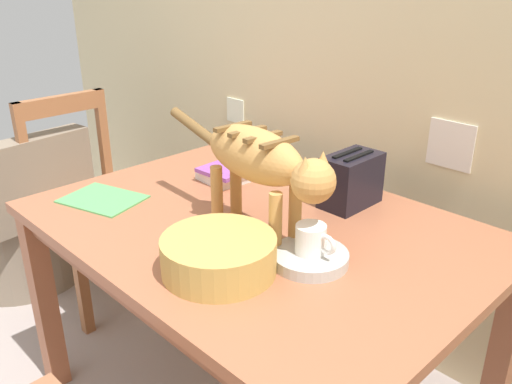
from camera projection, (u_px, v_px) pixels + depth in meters
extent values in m
cube|color=beige|center=(375.00, 32.00, 1.95)|extent=(4.49, 0.10, 2.50)
cube|color=white|center=(451.00, 145.00, 1.80)|extent=(0.16, 0.01, 0.16)
cube|color=white|center=(235.00, 111.00, 2.54)|extent=(0.11, 0.01, 0.11)
cube|color=#9F5C3F|center=(256.00, 227.00, 1.63)|extent=(1.37, 0.98, 0.03)
cube|color=#92543A|center=(256.00, 242.00, 1.65)|extent=(1.29, 0.90, 0.07)
cube|color=#9F5C3F|center=(45.00, 302.00, 1.91)|extent=(0.07, 0.07, 0.72)
cube|color=#9F5C3F|center=(228.00, 225.00, 2.48)|extent=(0.07, 0.07, 0.72)
cube|color=#9F5C3F|center=(502.00, 357.00, 1.65)|extent=(0.07, 0.07, 0.72)
ellipsoid|color=tan|center=(254.00, 154.00, 1.47)|extent=(0.38, 0.16, 0.15)
cube|color=brown|center=(233.00, 126.00, 1.51)|extent=(0.03, 0.13, 0.01)
cube|color=brown|center=(248.00, 131.00, 1.46)|extent=(0.03, 0.13, 0.01)
cube|color=brown|center=(263.00, 137.00, 1.42)|extent=(0.03, 0.13, 0.01)
cube|color=brown|center=(280.00, 142.00, 1.37)|extent=(0.03, 0.13, 0.01)
cylinder|color=tan|center=(295.00, 216.00, 1.46)|extent=(0.04, 0.04, 0.18)
cylinder|color=tan|center=(275.00, 224.00, 1.41)|extent=(0.04, 0.04, 0.18)
cylinder|color=tan|center=(236.00, 189.00, 1.64)|extent=(0.04, 0.04, 0.18)
cylinder|color=tan|center=(217.00, 195.00, 1.59)|extent=(0.04, 0.04, 0.18)
sphere|color=tan|center=(313.00, 181.00, 1.31)|extent=(0.11, 0.11, 0.11)
cone|color=tan|center=(323.00, 160.00, 1.31)|extent=(0.04, 0.04, 0.05)
cone|color=tan|center=(305.00, 165.00, 1.27)|extent=(0.04, 0.04, 0.05)
cylinder|color=brown|center=(194.00, 127.00, 1.66)|extent=(0.23, 0.05, 0.08)
cylinder|color=#B2B4B2|center=(310.00, 258.00, 1.40)|extent=(0.20, 0.20, 0.03)
cylinder|color=white|center=(311.00, 239.00, 1.38)|extent=(0.08, 0.08, 0.08)
torus|color=white|center=(327.00, 245.00, 1.34)|extent=(0.06, 0.01, 0.06)
cube|color=#55A85F|center=(103.00, 199.00, 1.78)|extent=(0.30, 0.26, 0.01)
cube|color=silver|center=(223.00, 178.00, 1.94)|extent=(0.17, 0.14, 0.02)
cube|color=silver|center=(223.00, 173.00, 1.93)|extent=(0.17, 0.15, 0.02)
cube|color=purple|center=(224.00, 170.00, 1.91)|extent=(0.17, 0.14, 0.01)
cylinder|color=tan|center=(219.00, 255.00, 1.35)|extent=(0.29, 0.29, 0.10)
cylinder|color=brown|center=(219.00, 253.00, 1.34)|extent=(0.24, 0.24, 0.08)
cube|color=black|center=(351.00, 180.00, 1.71)|extent=(0.12, 0.20, 0.17)
cube|color=black|center=(347.00, 153.00, 1.69)|extent=(0.02, 0.14, 0.01)
cube|color=black|center=(359.00, 156.00, 1.67)|extent=(0.02, 0.14, 0.01)
cube|color=#99603B|center=(94.00, 212.00, 2.41)|extent=(0.42, 0.42, 0.04)
cube|color=#99603B|center=(60.00, 105.00, 2.35)|extent=(0.04, 0.42, 0.08)
cube|color=#99603B|center=(104.00, 139.00, 2.55)|extent=(0.04, 0.04, 0.48)
cube|color=#99603B|center=(25.00, 158.00, 2.31)|extent=(0.04, 0.04, 0.48)
cube|color=#99603B|center=(157.00, 257.00, 2.50)|extent=(0.04, 0.04, 0.43)
cube|color=#99603B|center=(83.00, 289.00, 2.25)|extent=(0.04, 0.04, 0.43)
cube|color=#99603B|center=(114.00, 231.00, 2.74)|extent=(0.04, 0.04, 0.43)
cube|color=#99603B|center=(44.00, 257.00, 2.50)|extent=(0.04, 0.04, 0.43)
cylinder|color=#7C6D5C|center=(22.00, 241.00, 2.70)|extent=(0.60, 0.60, 0.38)
cube|color=#7C6D5C|center=(34.00, 181.00, 2.40)|extent=(0.18, 0.55, 0.40)
cube|color=#7C6D5C|center=(58.00, 174.00, 2.76)|extent=(0.43, 0.15, 0.20)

